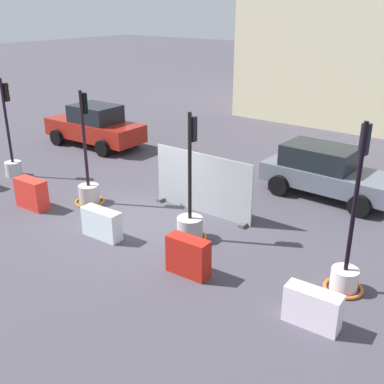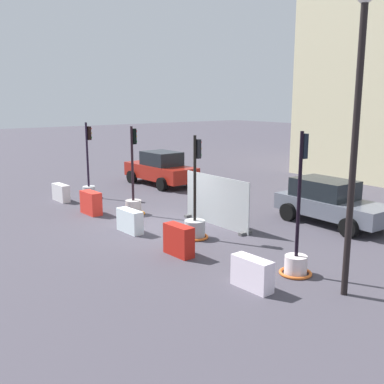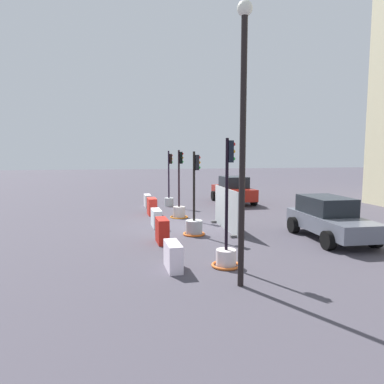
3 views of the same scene
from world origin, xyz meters
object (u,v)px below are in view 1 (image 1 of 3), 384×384
(traffic_light_0, at_px, (12,157))
(traffic_light_1, at_px, (89,186))
(car_grey_saloon, at_px, (327,172))
(construction_barrier_3, at_px, (188,256))
(car_red_compact, at_px, (95,126))
(construction_barrier_4, at_px, (312,308))
(traffic_light_3, at_px, (346,266))
(construction_barrier_1, at_px, (32,194))
(traffic_light_2, at_px, (190,221))
(construction_barrier_2, at_px, (102,224))

(traffic_light_0, height_order, traffic_light_1, traffic_light_1)
(traffic_light_0, bearing_deg, car_grey_saloon, 27.32)
(construction_barrier_3, relative_size, car_red_compact, 0.22)
(construction_barrier_3, bearing_deg, construction_barrier_4, -0.44)
(traffic_light_1, xyz_separation_m, construction_barrier_3, (5.01, -1.43, -0.08))
(construction_barrier_3, bearing_deg, traffic_light_0, 170.98)
(construction_barrier_4, distance_m, car_red_compact, 13.92)
(traffic_light_1, height_order, car_red_compact, traffic_light_1)
(traffic_light_3, height_order, construction_barrier_4, traffic_light_3)
(construction_barrier_4, height_order, car_grey_saloon, car_grey_saloon)
(construction_barrier_1, distance_m, car_red_compact, 6.72)
(traffic_light_2, bearing_deg, construction_barrier_4, -19.55)
(traffic_light_3, bearing_deg, traffic_light_1, -179.26)
(construction_barrier_4, bearing_deg, construction_barrier_1, 179.11)
(car_grey_saloon, bearing_deg, construction_barrier_4, -69.46)
(traffic_light_0, bearing_deg, construction_barrier_4, -6.89)
(traffic_light_0, distance_m, traffic_light_2, 8.01)
(construction_barrier_1, bearing_deg, traffic_light_1, 50.91)
(traffic_light_1, height_order, car_grey_saloon, traffic_light_1)
(traffic_light_2, height_order, traffic_light_3, traffic_light_3)
(traffic_light_0, xyz_separation_m, traffic_light_3, (12.12, 0.10, -0.10))
(traffic_light_1, bearing_deg, car_grey_saloon, 41.62)
(car_grey_saloon, bearing_deg, construction_barrier_1, -136.67)
(construction_barrier_4, xyz_separation_m, car_grey_saloon, (-2.41, 6.45, 0.43))
(construction_barrier_1, height_order, car_red_compact, car_red_compact)
(construction_barrier_1, bearing_deg, traffic_light_2, 14.46)
(traffic_light_3, relative_size, construction_barrier_1, 3.49)
(construction_barrier_3, xyz_separation_m, car_grey_saloon, (0.61, 6.42, 0.36))
(traffic_light_1, distance_m, traffic_light_3, 8.08)
(traffic_light_2, xyz_separation_m, construction_barrier_3, (1.04, -1.42, -0.04))
(traffic_light_0, relative_size, construction_barrier_2, 3.00)
(traffic_light_1, height_order, traffic_light_2, traffic_light_1)
(construction_barrier_1, relative_size, construction_barrier_4, 0.97)
(traffic_light_0, distance_m, traffic_light_1, 4.04)
(construction_barrier_1, relative_size, construction_barrier_3, 1.04)
(construction_barrier_1, relative_size, car_grey_saloon, 0.25)
(traffic_light_1, distance_m, construction_barrier_1, 1.70)
(traffic_light_0, distance_m, construction_barrier_4, 12.16)
(construction_barrier_2, bearing_deg, car_grey_saloon, 60.93)
(traffic_light_0, relative_size, traffic_light_1, 1.00)
(traffic_light_0, relative_size, construction_barrier_4, 3.15)
(construction_barrier_1, distance_m, construction_barrier_4, 9.10)
(traffic_light_2, distance_m, construction_barrier_3, 1.76)
(traffic_light_3, xyz_separation_m, car_grey_saloon, (-2.47, 4.88, 0.23))
(traffic_light_0, bearing_deg, traffic_light_2, -0.13)
(traffic_light_3, relative_size, construction_barrier_2, 3.23)
(traffic_light_2, distance_m, car_grey_saloon, 5.28)
(traffic_light_0, height_order, traffic_light_2, traffic_light_0)
(traffic_light_2, relative_size, construction_barrier_1, 3.16)
(traffic_light_3, bearing_deg, car_red_compact, 161.30)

